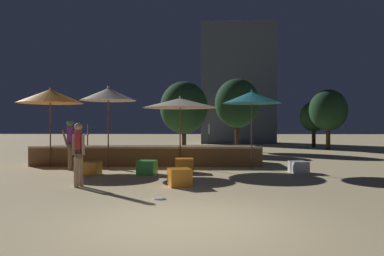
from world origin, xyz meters
The scene contains 21 objects.
ground_plane centered at (0.00, 0.00, 0.00)m, with size 120.00×120.00×0.00m, color #D1B784.
wooden_deck centered at (-1.96, 9.69, 0.37)m, with size 9.38×2.57×0.82m.
patio_umbrella_0 centered at (-3.28, 7.92, 2.84)m, with size 2.14×2.14×3.16m.
patio_umbrella_1 centered at (-0.53, 8.36, 2.54)m, with size 2.97×2.97×2.81m.
patio_umbrella_2 centered at (-5.70, 8.32, 2.81)m, with size 2.57×2.57×3.17m.
patio_umbrella_3 centered at (2.23, 7.90, 2.71)m, with size 2.25×2.25×3.02m.
cube_seat_0 centered at (-1.53, 6.23, 0.24)m, with size 0.67×0.67×0.47m.
cube_seat_1 centered at (3.72, 6.79, 0.20)m, with size 0.66×0.66×0.40m.
cube_seat_2 centered at (-0.28, 6.78, 0.25)m, with size 0.67×0.67×0.49m.
cube_seat_3 centered at (-0.27, 3.83, 0.24)m, with size 0.73×0.73×0.48m.
cube_seat_4 centered at (-3.42, 6.05, 0.22)m, with size 0.67×0.67×0.44m.
person_0 centered at (-4.56, 7.32, 1.05)m, with size 0.52×0.32×1.83m.
person_1 centered at (-3.00, 3.65, 0.94)m, with size 0.42×0.28×1.73m.
bistro_chair_0 centered at (-4.49, 9.03, 1.36)m, with size 0.44×0.44×0.90m.
bistro_chair_1 centered at (0.58, 10.07, 1.36)m, with size 0.41×0.41×0.90m.
frisbee_disc centered at (-0.62, 2.05, 0.02)m, with size 0.27×0.27×0.03m.
background_tree_0 centered at (2.56, 17.51, 3.04)m, with size 2.84×2.84×4.61m.
background_tree_1 centered at (8.80, 18.99, 2.66)m, with size 2.50×2.50×4.05m.
background_tree_2 centered at (8.62, 21.63, 2.27)m, with size 2.01×2.01×3.40m.
background_tree_3 centered at (-0.81, 17.00, 2.74)m, with size 2.98×2.98×4.39m.
distant_building centered at (3.53, 28.15, 5.39)m, with size 6.63×3.57×10.79m.
Camera 1 is at (0.36, -6.38, 1.69)m, focal length 35.00 mm.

